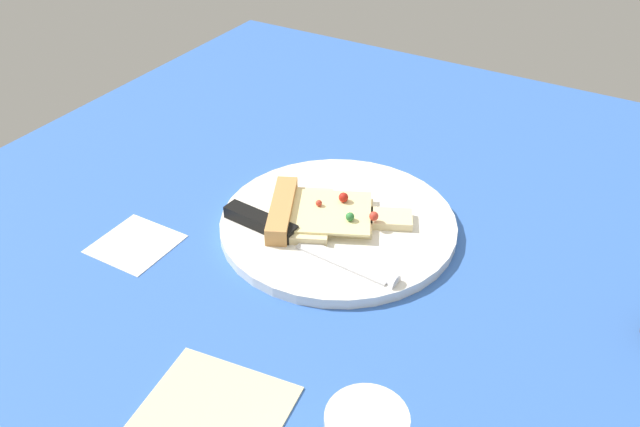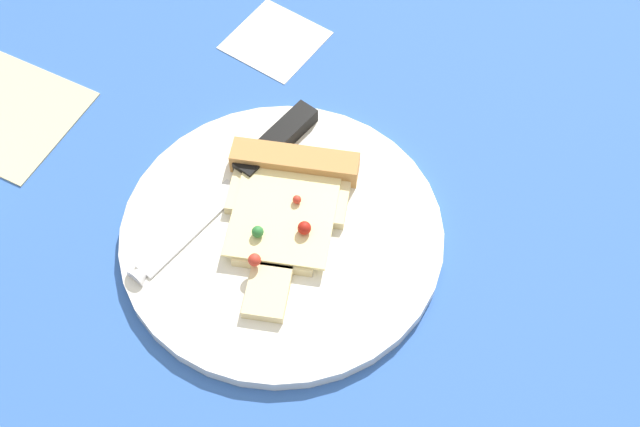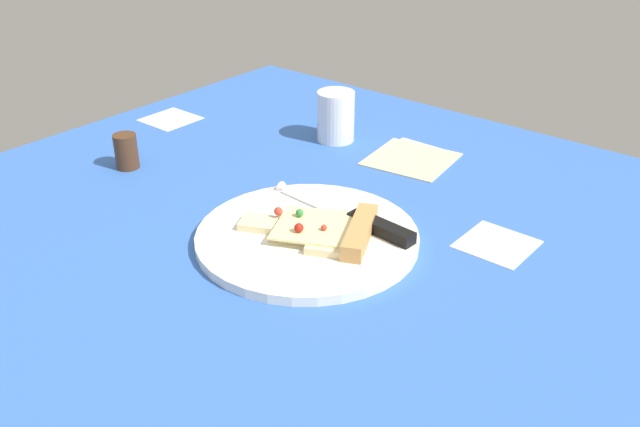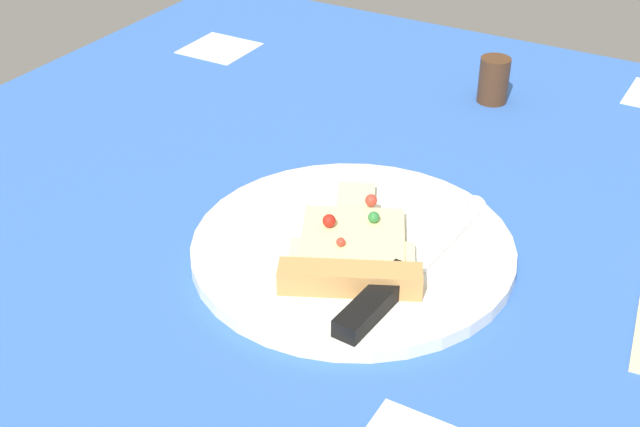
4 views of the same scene
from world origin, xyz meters
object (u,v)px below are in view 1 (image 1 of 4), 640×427
object	(u,v)px
napkin	(209,417)
plate	(338,224)
pizza_slice	(318,214)
knife	(291,236)

from	to	relation	value
napkin	plate	bearing A→B (deg)	-82.61
pizza_slice	napkin	distance (cm)	30.73
plate	knife	size ratio (longest dim) A/B	1.22
plate	napkin	distance (cm)	31.39
plate	knife	bearing A→B (deg)	65.63
plate	pizza_slice	bearing A→B (deg)	25.70
knife	napkin	world-z (taller)	knife
pizza_slice	napkin	xyz separation A→B (cm)	(-6.35, 30.01, -1.91)
plate	napkin	world-z (taller)	plate
napkin	pizza_slice	bearing A→B (deg)	-78.05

